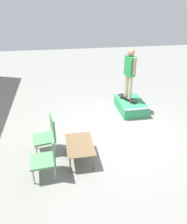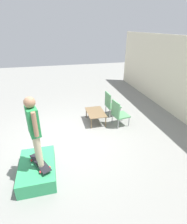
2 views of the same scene
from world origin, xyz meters
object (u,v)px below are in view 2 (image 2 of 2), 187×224
coffee_table (96,113)px  skate_ramp_box (38,169)px  person_skater (34,127)px  patio_chair_right (118,113)px  patio_chair_left (111,104)px  skateboard_on_ramp (40,163)px

coffee_table → skate_ramp_box: bearing=-42.0°
person_skater → patio_chair_right: size_ratio=1.69×
coffee_table → patio_chair_right: patio_chair_right is taller
skate_ramp_box → person_skater: (0.09, 0.10, 1.22)m
skate_ramp_box → coffee_table: bearing=138.0°
patio_chair_left → patio_chair_right: bearing=175.9°
skate_ramp_box → patio_chair_right: (-1.80, 2.75, 0.33)m
person_skater → skateboard_on_ramp: bearing=75.1°
patio_chair_left → skate_ramp_box: bearing=129.8°
skateboard_on_ramp → coffee_table: (-2.33, 1.92, -0.07)m
skate_ramp_box → patio_chair_left: 3.83m
skateboard_on_ramp → coffee_table: bearing=114.2°
skate_ramp_box → patio_chair_left: patio_chair_left is taller
skateboard_on_ramp → patio_chair_right: patio_chair_right is taller
skate_ramp_box → coffee_table: coffee_table is taller
skateboard_on_ramp → patio_chair_left: size_ratio=0.82×
skateboard_on_ramp → person_skater: size_ratio=0.48×
skate_ramp_box → person_skater: person_skater is taller
skate_ramp_box → coffee_table: (-2.24, 2.02, 0.20)m
skateboard_on_ramp → patio_chair_left: (-2.74, 2.65, 0.06)m
skate_ramp_box → person_skater: bearing=45.6°
skate_ramp_box → coffee_table: 3.02m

